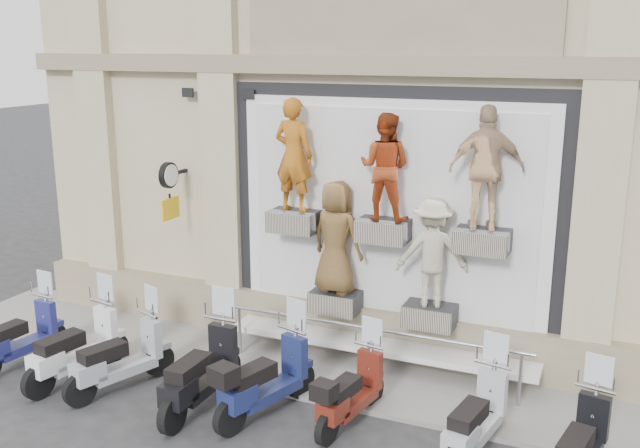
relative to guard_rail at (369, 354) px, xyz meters
The scene contains 14 objects.
ground 2.05m from the guard_rail, 90.00° to the right, with size 90.00×90.00×0.00m, color #2B2B2D.
sidewalk 0.44m from the guard_rail, 90.00° to the left, with size 16.00×2.20×0.08m, color gray.
building 7.46m from the guard_rail, 90.00° to the left, with size 14.00×8.60×12.00m, color #C3B38E, non-canonical shape.
shop_vitrine 2.11m from the guard_rail, 84.56° to the left, with size 5.60×0.95×4.30m.
guard_rail is the anchor object (origin of this frame).
clock_sign_bracket 4.57m from the guard_rail, behind, with size 0.10×0.80×1.02m.
scooter_a 5.72m from the guard_rail, 162.63° to the right, with size 0.53×1.81×1.47m, color navy, non-canonical shape.
scooter_b 4.58m from the guard_rail, 157.21° to the right, with size 0.57×1.96×1.59m, color white, non-canonical shape.
scooter_c 3.83m from the guard_rail, 152.44° to the right, with size 0.55×1.88×1.53m, color #91989D, non-canonical shape.
scooter_d 2.64m from the guard_rail, 137.74° to the right, with size 0.59×2.04×1.65m, color black, non-canonical shape.
scooter_e 1.87m from the guard_rail, 122.16° to the right, with size 0.57×1.95×1.58m, color #161F4D, non-canonical shape.
scooter_f 1.35m from the guard_rail, 80.80° to the right, with size 0.50×1.72×1.40m, color #5A190F, non-canonical shape.
scooter_g 2.43m from the guard_rail, 35.94° to the right, with size 0.53×1.83×1.49m, color #A2A5A9, non-canonical shape.
scooter_h 3.59m from the guard_rail, 25.96° to the right, with size 0.53×1.82×1.48m, color black, non-canonical shape.
Camera 1 is at (3.37, -7.73, 5.16)m, focal length 40.00 mm.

